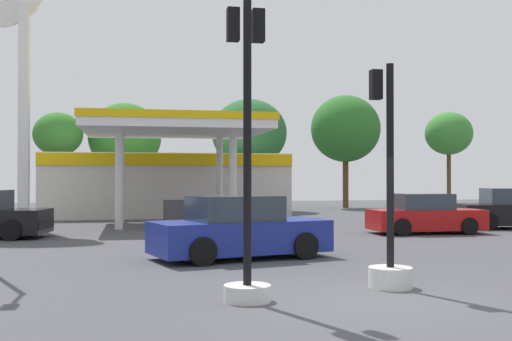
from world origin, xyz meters
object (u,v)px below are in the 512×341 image
(tree_1, at_px, (58,135))
(traffic_signal_1, at_px, (247,198))
(tree_3, at_px, (249,133))
(tree_5, at_px, (449,134))
(car_1, at_px, (425,215))
(tree_2, at_px, (125,137))
(traffic_signal_0, at_px, (389,237))
(car_2, at_px, (239,230))
(tree_4, at_px, (346,129))

(tree_1, bearing_deg, traffic_signal_1, -77.79)
(tree_3, relative_size, tree_5, 1.08)
(car_1, relative_size, tree_2, 0.61)
(car_1, xyz_separation_m, tree_2, (-11.24, 19.47, 4.01))
(traffic_signal_0, height_order, tree_3, tree_3)
(car_2, bearing_deg, tree_5, 51.75)
(tree_2, xyz_separation_m, tree_5, (21.46, -2.14, 0.36))
(traffic_signal_0, height_order, tree_2, tree_2)
(car_1, bearing_deg, tree_3, 101.71)
(tree_1, relative_size, tree_4, 0.78)
(traffic_signal_0, bearing_deg, tree_1, 107.90)
(traffic_signal_0, bearing_deg, car_2, 113.22)
(traffic_signal_0, bearing_deg, tree_5, 59.98)
(car_1, height_order, tree_1, tree_1)
(traffic_signal_0, distance_m, tree_3, 28.14)
(car_2, bearing_deg, car_1, 35.94)
(tree_5, bearing_deg, traffic_signal_0, -120.02)
(tree_3, distance_m, tree_4, 7.62)
(car_2, xyz_separation_m, tree_5, (18.25, 23.15, 4.31))
(car_1, distance_m, traffic_signal_0, 12.22)
(car_2, distance_m, tree_5, 29.80)
(tree_3, relative_size, tree_4, 0.91)
(car_2, xyz_separation_m, tree_2, (-3.21, 25.29, 3.95))
(car_1, height_order, tree_5, tree_5)
(tree_3, bearing_deg, car_1, -78.29)
(traffic_signal_0, relative_size, tree_2, 0.62)
(car_2, xyz_separation_m, tree_1, (-7.17, 23.79, 3.97))
(car_1, bearing_deg, traffic_signal_0, -119.19)
(tree_5, bearing_deg, tree_2, 174.31)
(tree_3, height_order, tree_4, tree_4)
(car_2, bearing_deg, traffic_signal_0, -66.78)
(traffic_signal_1, bearing_deg, tree_3, 79.46)
(car_1, distance_m, tree_3, 17.95)
(car_1, relative_size, tree_3, 0.60)
(traffic_signal_0, xyz_separation_m, tree_1, (-9.25, 28.63, 3.75))
(tree_3, bearing_deg, tree_1, 175.72)
(tree_3, bearing_deg, tree_5, 0.99)
(tree_1, height_order, tree_2, tree_2)
(car_2, relative_size, tree_5, 0.75)
(tree_2, bearing_deg, traffic_signal_0, -80.06)
(traffic_signal_1, distance_m, tree_1, 30.21)
(tree_2, xyz_separation_m, tree_3, (7.70, -2.38, 0.20))
(car_1, relative_size, traffic_signal_1, 0.83)
(traffic_signal_0, distance_m, tree_5, 32.59)
(tree_1, height_order, tree_3, tree_3)
(traffic_signal_1, bearing_deg, car_1, 52.25)
(car_2, distance_m, traffic_signal_0, 5.27)
(traffic_signal_1, relative_size, tree_2, 0.74)
(tree_2, xyz_separation_m, tree_4, (14.90, 0.05, 0.76))
(tree_2, distance_m, tree_4, 14.92)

